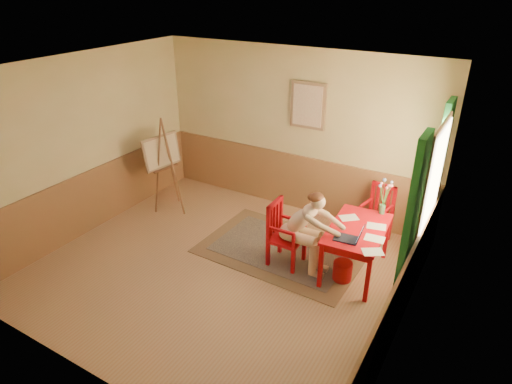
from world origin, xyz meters
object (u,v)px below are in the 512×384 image
Objects in this scene: chair_back at (377,214)px; easel at (163,156)px; chair_left at (284,234)px; table at (357,234)px; laptop at (351,237)px; figure at (305,227)px.

easel is (-3.56, -0.81, 0.53)m from chair_back.
easel is at bearing 169.45° from chair_left.
table is 3.22× the size of laptop.
chair_left is 0.78× the size of figure.
figure is 3.23× the size of laptop.
chair_left is 1.02m from laptop.
laptop reaches higher than table.
table is 0.37m from laptop.
easel is at bearing 170.73° from figure.
laptop is 0.23× the size of easel.
chair_left is at bearing -10.55° from easel.
easel is at bearing 177.05° from table.
laptop reaches higher than chair_back.
chair_back is (0.96, 1.30, -0.03)m from chair_left.
chair_left reaches higher than table.
table is at bearing 24.06° from figure.
figure is at bearing -116.80° from chair_back.
figure is at bearing 1.61° from chair_left.
chair_back is 2.38× the size of laptop.
easel is at bearing -167.15° from chair_back.
chair_left is at bearing 177.35° from laptop.
laptop is at bearing -4.64° from figure.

